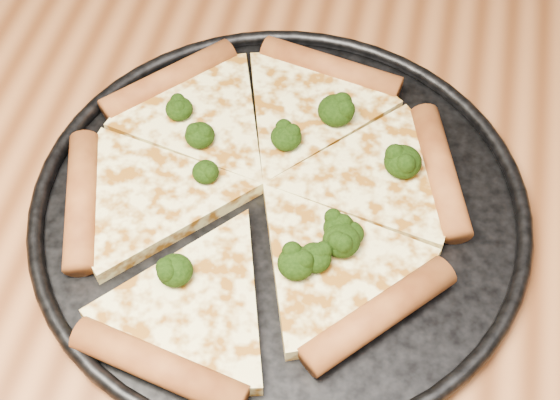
# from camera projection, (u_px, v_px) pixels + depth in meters

# --- Properties ---
(dining_table) EXTENTS (1.20, 0.90, 0.75)m
(dining_table) POSITION_uv_depth(u_px,v_px,m) (167.00, 333.00, 0.72)
(dining_table) COLOR #9B592F
(dining_table) RESTS_ON ground
(pizza_pan) EXTENTS (0.41, 0.41, 0.02)m
(pizza_pan) POSITION_uv_depth(u_px,v_px,m) (280.00, 206.00, 0.68)
(pizza_pan) COLOR black
(pizza_pan) RESTS_ON dining_table
(pizza) EXTENTS (0.35, 0.37, 0.03)m
(pizza) POSITION_uv_depth(u_px,v_px,m) (261.00, 190.00, 0.68)
(pizza) COLOR #FFF09C
(pizza) RESTS_ON pizza_pan
(broccoli_florets) EXTENTS (0.23, 0.21, 0.02)m
(broccoli_florets) POSITION_uv_depth(u_px,v_px,m) (298.00, 188.00, 0.67)
(broccoli_florets) COLOR black
(broccoli_florets) RESTS_ON pizza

